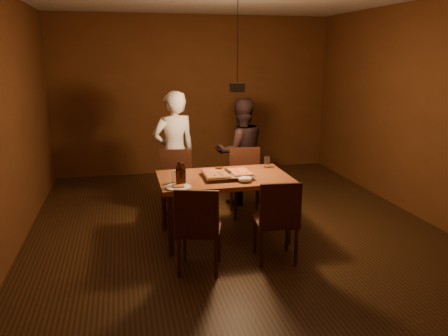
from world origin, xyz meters
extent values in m
plane|color=#3D2410|center=(0.00, 0.00, 0.00)|extent=(6.00, 6.00, 0.00)
plane|color=#603316|center=(0.00, 3.00, 1.40)|extent=(5.00, 0.00, 5.00)
plane|color=#603316|center=(0.00, -3.00, 1.40)|extent=(5.00, 0.00, 5.00)
plane|color=#603316|center=(-2.50, 0.00, 1.40)|extent=(0.00, 6.00, 6.00)
plane|color=#603316|center=(2.50, 0.00, 1.40)|extent=(0.00, 6.00, 6.00)
cube|color=brown|center=(-0.19, -0.15, 0.72)|extent=(1.50, 0.90, 0.05)
cylinder|color=#38190F|center=(-0.86, -0.52, 0.35)|extent=(0.06, 0.06, 0.70)
cylinder|color=#38190F|center=(0.48, -0.52, 0.35)|extent=(0.06, 0.06, 0.70)
cylinder|color=#38190F|center=(-0.86, 0.22, 0.35)|extent=(0.06, 0.06, 0.70)
cylinder|color=#38190F|center=(0.48, 0.22, 0.35)|extent=(0.06, 0.06, 0.70)
cube|color=#38190F|center=(-0.65, 0.60, 0.43)|extent=(0.46, 0.46, 0.04)
cube|color=#38190F|center=(-0.63, 0.79, 0.67)|extent=(0.42, 0.07, 0.45)
cube|color=#38190F|center=(0.28, 0.51, 0.43)|extent=(0.46, 0.46, 0.04)
cube|color=#38190F|center=(0.30, 0.70, 0.67)|extent=(0.42, 0.07, 0.45)
cube|color=#38190F|center=(-0.61, -0.88, 0.43)|extent=(0.52, 0.52, 0.04)
cube|color=#38190F|center=(-0.67, -1.06, 0.67)|extent=(0.41, 0.15, 0.45)
cube|color=#38190F|center=(0.20, -0.84, 0.43)|extent=(0.46, 0.46, 0.04)
cube|color=#38190F|center=(0.18, -1.03, 0.67)|extent=(0.42, 0.08, 0.45)
cube|color=silver|center=(-0.16, -0.18, 0.77)|extent=(0.59, 0.50, 0.05)
cube|color=maroon|center=(-0.30, -0.19, 0.81)|extent=(0.27, 0.42, 0.02)
cube|color=gold|center=(-0.01, -0.19, 0.81)|extent=(0.23, 0.35, 0.02)
cylinder|color=black|center=(-0.74, -0.40, 0.84)|extent=(0.07, 0.07, 0.17)
cone|color=black|center=(-0.74, -0.40, 0.97)|extent=(0.07, 0.07, 0.10)
cylinder|color=black|center=(-0.69, -0.37, 0.83)|extent=(0.06, 0.06, 0.16)
cone|color=black|center=(-0.69, -0.37, 0.95)|extent=(0.06, 0.06, 0.09)
cylinder|color=silver|center=(-0.77, -0.28, 0.81)|extent=(0.08, 0.08, 0.12)
cylinder|color=silver|center=(0.42, 0.12, 0.82)|extent=(0.07, 0.07, 0.14)
cylinder|color=white|center=(-0.76, -0.48, 0.76)|extent=(0.27, 0.27, 0.02)
cube|color=gold|center=(-0.76, -0.48, 0.77)|extent=(0.12, 0.10, 0.01)
ellipsoid|color=white|center=(-0.02, -0.43, 0.78)|extent=(0.15, 0.12, 0.06)
imported|color=silver|center=(-0.63, 0.95, 0.83)|extent=(0.69, 0.54, 1.65)
imported|color=black|center=(0.33, 1.03, 0.76)|extent=(0.79, 0.63, 1.53)
cylinder|color=black|center=(0.00, 0.00, 1.75)|extent=(0.18, 0.18, 0.10)
cylinder|color=black|center=(0.00, 0.00, 2.30)|extent=(0.01, 0.01, 1.00)
camera|label=1|loc=(-1.29, -4.87, 2.11)|focal=35.00mm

